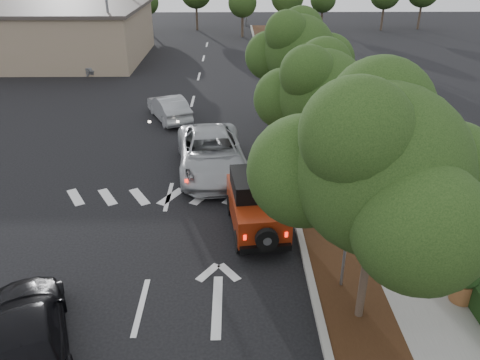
{
  "coord_description": "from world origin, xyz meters",
  "views": [
    {
      "loc": [
        2.46,
        -9.49,
        8.49
      ],
      "look_at": [
        2.65,
        3.0,
        2.19
      ],
      "focal_mm": 35.0,
      "sensor_mm": 36.0,
      "label": 1
    }
  ],
  "objects_px": {
    "speed_hump_sign": "(347,236)",
    "silver_suv_ahead": "(211,153)",
    "black_suv_oncoming": "(26,332)",
    "red_jeep": "(256,202)"
  },
  "relations": [
    {
      "from": "black_suv_oncoming",
      "to": "speed_hump_sign",
      "type": "xyz_separation_m",
      "value": [
        7.67,
        2.18,
        1.07
      ]
    },
    {
      "from": "silver_suv_ahead",
      "to": "speed_hump_sign",
      "type": "bearing_deg",
      "value": -70.0
    },
    {
      "from": "red_jeep",
      "to": "black_suv_oncoming",
      "type": "xyz_separation_m",
      "value": [
        -5.46,
        -5.37,
        -0.31
      ]
    },
    {
      "from": "red_jeep",
      "to": "silver_suv_ahead",
      "type": "distance_m",
      "value": 4.69
    },
    {
      "from": "speed_hump_sign",
      "to": "silver_suv_ahead",
      "type": "bearing_deg",
      "value": 118.04
    },
    {
      "from": "red_jeep",
      "to": "speed_hump_sign",
      "type": "xyz_separation_m",
      "value": [
        2.21,
        -3.19,
        0.76
      ]
    },
    {
      "from": "silver_suv_ahead",
      "to": "speed_hump_sign",
      "type": "relative_size",
      "value": 2.35
    },
    {
      "from": "red_jeep",
      "to": "speed_hump_sign",
      "type": "distance_m",
      "value": 3.96
    },
    {
      "from": "red_jeep",
      "to": "speed_hump_sign",
      "type": "relative_size",
      "value": 1.53
    },
    {
      "from": "black_suv_oncoming",
      "to": "speed_hump_sign",
      "type": "bearing_deg",
      "value": 173.92
    }
  ]
}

